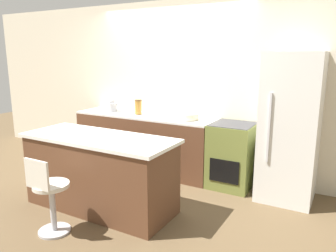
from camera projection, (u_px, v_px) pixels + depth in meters
The scene contains 10 objects.
ground_plane at pixel (153, 179), 4.85m from camera, with size 14.00×14.00×0.00m, color brown.
wall_back at pixel (173, 87), 5.12m from camera, with size 8.00×0.06×2.60m.
back_counter at pixel (144, 142), 5.19m from camera, with size 2.29×0.59×0.89m.
kitchen_island at pixel (100, 172), 3.85m from camera, with size 1.85×0.73×0.88m.
oven_range at pixel (232, 155), 4.50m from camera, with size 0.57×0.60×0.89m.
refrigerator at pixel (290, 128), 4.02m from camera, with size 0.66×0.68×1.84m.
stool_chair at pixel (50, 197), 3.29m from camera, with size 0.36×0.36×0.83m.
kettle at pixel (112, 106), 5.35m from camera, with size 0.17×0.17×0.21m.
mixing_bowl at pixel (189, 116), 4.69m from camera, with size 0.27×0.27×0.09m.
canister_jar at pixel (138, 107), 5.10m from camera, with size 0.11×0.11×0.22m.
Camera 1 is at (2.44, -3.87, 1.80)m, focal length 35.00 mm.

